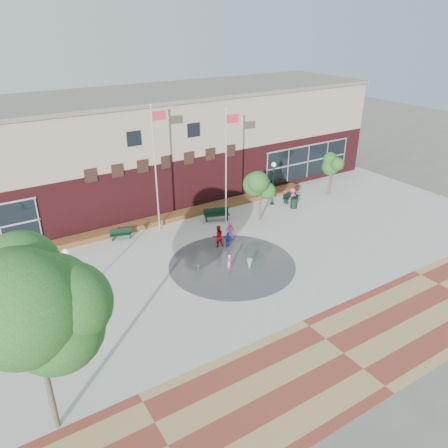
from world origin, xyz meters
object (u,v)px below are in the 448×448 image
flagpole_left (156,164)px  tree_big_left (30,305)px  bench_left (121,236)px  child_splash (229,263)px  trash_can (294,203)px  flagpole_right (227,162)px

flagpole_left → tree_big_left: size_ratio=1.14×
bench_left → tree_big_left: size_ratio=0.19×
flagpole_left → child_splash: bearing=-77.1°
tree_big_left → child_splash: bearing=27.2°
bench_left → tree_big_left: tree_big_left is taller
bench_left → trash_can: trash_can is taller
flagpole_right → tree_big_left: size_ratio=1.09×
flagpole_left → bench_left: (-3.13, 0.08, -5.06)m
flagpole_left → child_splash: size_ratio=8.23×
bench_left → tree_big_left: bearing=-102.9°
flagpole_left → tree_big_left: 18.02m
flagpole_left → child_splash: flagpole_left is taller
flagpole_right → bench_left: size_ratio=5.62×
flagpole_right → trash_can: flagpole_right is taller
flagpole_left → tree_big_left: (-11.08, -14.20, 0.65)m
tree_big_left → child_splash: 14.84m
flagpole_right → bench_left: bearing=174.8°
bench_left → trash_can: size_ratio=1.65×
flagpole_left → flagpole_right: (4.95, -1.76, -0.24)m
flagpole_right → trash_can: 7.97m
child_splash → trash_can: bearing=172.8°
trash_can → tree_big_left: 26.05m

